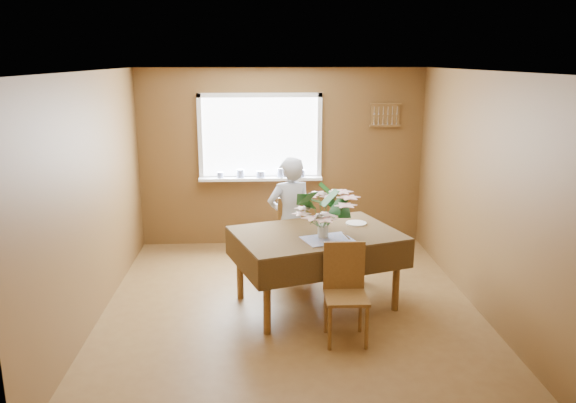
{
  "coord_description": "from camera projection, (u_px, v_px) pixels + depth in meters",
  "views": [
    {
      "loc": [
        -0.33,
        -5.57,
        2.62
      ],
      "look_at": [
        0.0,
        0.55,
        1.05
      ],
      "focal_mm": 35.0,
      "sensor_mm": 36.0,
      "label": 1
    }
  ],
  "objects": [
    {
      "name": "chair_near",
      "position": [
        345.0,
        287.0,
        5.32
      ],
      "size": [
        0.4,
        0.4,
        0.93
      ],
      "rotation": [
        0.0,
        0.0,
        -0.01
      ],
      "color": "brown",
      "rests_on": "floor"
    },
    {
      "name": "table_knife",
      "position": [
        346.0,
        236.0,
        5.81
      ],
      "size": [
        0.06,
        0.24,
        0.0
      ],
      "primitive_type": "cube",
      "rotation": [
        0.0,
        0.0,
        0.15
      ],
      "color": "silver",
      "rests_on": "dining_table"
    },
    {
      "name": "wall_back",
      "position": [
        282.0,
        158.0,
        7.93
      ],
      "size": [
        4.0,
        0.0,
        4.0
      ],
      "primitive_type": "plane",
      "rotation": [
        1.57,
        0.0,
        0.0
      ],
      "color": "brown",
      "rests_on": "floor"
    },
    {
      "name": "window_assembly",
      "position": [
        261.0,
        152.0,
        7.83
      ],
      "size": [
        1.72,
        0.2,
        1.22
      ],
      "color": "white",
      "rests_on": "wall_back"
    },
    {
      "name": "chair_far",
      "position": [
        291.0,
        232.0,
        6.86
      ],
      "size": [
        0.57,
        0.57,
        1.04
      ],
      "rotation": [
        0.0,
        0.0,
        3.5
      ],
      "color": "brown",
      "rests_on": "floor"
    },
    {
      "name": "side_plate",
      "position": [
        356.0,
        223.0,
        6.27
      ],
      "size": [
        0.32,
        0.32,
        0.01
      ],
      "primitive_type": "cylinder",
      "rotation": [
        0.0,
        0.0,
        0.57
      ],
      "color": "white",
      "rests_on": "dining_table"
    },
    {
      "name": "spoon_rack",
      "position": [
        385.0,
        115.0,
        7.82
      ],
      "size": [
        0.44,
        0.05,
        0.33
      ],
      "color": "brown",
      "rests_on": "wall_back"
    },
    {
      "name": "wall_left",
      "position": [
        93.0,
        198.0,
        5.65
      ],
      "size": [
        0.0,
        4.5,
        4.5
      ],
      "primitive_type": "plane",
      "rotation": [
        1.57,
        0.0,
        1.57
      ],
      "color": "brown",
      "rests_on": "floor"
    },
    {
      "name": "ceiling",
      "position": [
        291.0,
        71.0,
        5.44
      ],
      "size": [
        4.5,
        4.5,
        0.0
      ],
      "primitive_type": "plane",
      "rotation": [
        3.14,
        0.0,
        0.0
      ],
      "color": "white",
      "rests_on": "wall_back"
    },
    {
      "name": "wall_right",
      "position": [
        482.0,
        193.0,
        5.85
      ],
      "size": [
        0.0,
        4.5,
        4.5
      ],
      "primitive_type": "plane",
      "rotation": [
        1.57,
        0.0,
        -1.57
      ],
      "color": "brown",
      "rests_on": "floor"
    },
    {
      "name": "flower_bouquet",
      "position": [
        323.0,
        208.0,
        5.71
      ],
      "size": [
        0.56,
        0.56,
        0.48
      ],
      "rotation": [
        0.0,
        0.0,
        0.28
      ],
      "color": "white",
      "rests_on": "dining_table"
    },
    {
      "name": "floor",
      "position": [
        291.0,
        308.0,
        6.06
      ],
      "size": [
        4.5,
        4.5,
        0.0
      ],
      "primitive_type": "plane",
      "color": "brown",
      "rests_on": "ground"
    },
    {
      "name": "seated_woman",
      "position": [
        290.0,
        219.0,
        6.69
      ],
      "size": [
        0.64,
        0.52,
        1.51
      ],
      "primitive_type": "imported",
      "rotation": [
        0.0,
        0.0,
        3.46
      ],
      "color": "white",
      "rests_on": "floor"
    },
    {
      "name": "dining_table",
      "position": [
        317.0,
        241.0,
        5.99
      ],
      "size": [
        1.97,
        1.63,
        0.83
      ],
      "rotation": [
        0.0,
        0.0,
        0.32
      ],
      "color": "brown",
      "rests_on": "floor"
    },
    {
      "name": "wall_front",
      "position": [
        311.0,
        280.0,
        3.57
      ],
      "size": [
        4.0,
        0.0,
        4.0
      ],
      "primitive_type": "plane",
      "rotation": [
        -1.57,
        0.0,
        0.0
      ],
      "color": "brown",
      "rests_on": "floor"
    }
  ]
}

